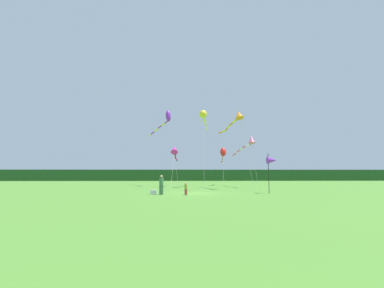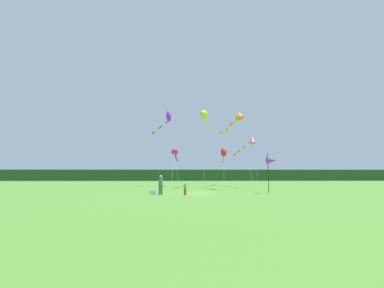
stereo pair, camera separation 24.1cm
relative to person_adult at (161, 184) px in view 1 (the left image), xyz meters
The scene contains 12 objects.
ground_plane 3.46m from the person_adult, 29.07° to the left, with size 120.00×120.00×0.00m, color #4C842D.
distant_treeline 46.71m from the person_adult, 86.43° to the left, with size 108.00×2.64×2.83m, color #234C23.
person_adult is the anchor object (origin of this frame).
person_child 2.19m from the person_adult, 11.20° to the right, with size 0.23×0.23×1.06m.
cooler_box 1.13m from the person_adult, 148.58° to the left, with size 0.55×0.38×0.37m, color silver.
banner_flag_pole 10.56m from the person_adult, ahead, with size 0.90×0.70×3.74m.
kite_yellow 16.28m from the person_adult, 70.06° to the left, with size 1.63×9.16×10.56m.
kite_rainbow 17.06m from the person_adult, 48.63° to the left, with size 2.01×7.73×6.92m.
kite_orange 14.33m from the person_adult, 45.39° to the left, with size 2.87×7.70×9.50m.
kite_red 20.27m from the person_adult, 66.00° to the left, with size 1.18×7.47×5.94m.
kite_purple 19.28m from the person_adult, 92.43° to the left, with size 5.29×9.09×11.40m.
kite_magenta 14.26m from the person_adult, 87.01° to the left, with size 1.07×9.49×5.88m.
Camera 1 is at (-1.01, -25.48, 1.81)m, focal length 25.45 mm.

